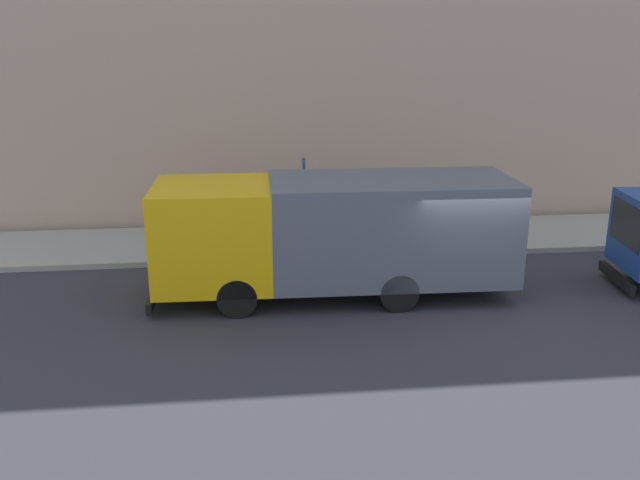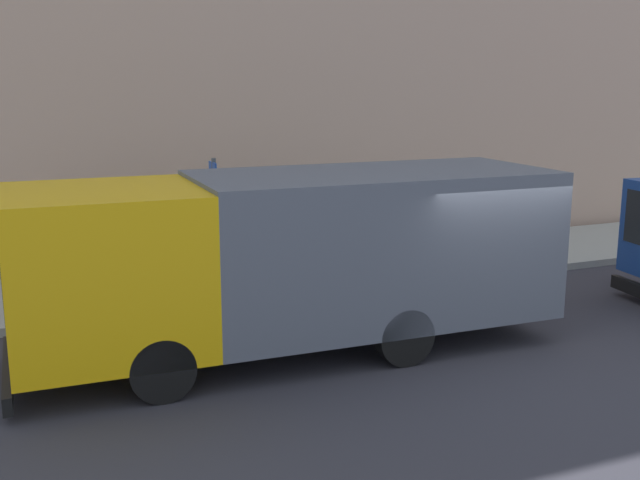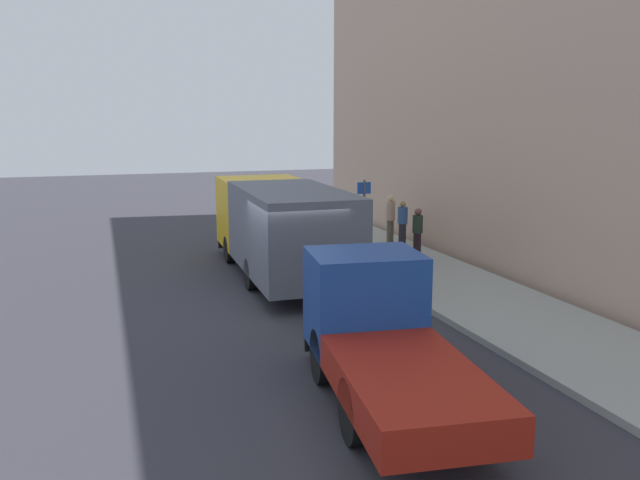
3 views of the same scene
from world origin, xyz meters
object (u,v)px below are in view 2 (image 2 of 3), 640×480
object	(u,v)px
pedestrian_walking	(101,237)
pedestrian_standing	(215,232)
pedestrian_third	(67,238)
traffic_cone_orange	(33,292)
street_sign_post	(215,216)
large_utility_truck	(294,253)

from	to	relation	value
pedestrian_walking	pedestrian_standing	size ratio (longest dim) A/B	0.96
pedestrian_third	traffic_cone_orange	xyz separation A→B (m)	(-1.68, 0.75, -0.57)
pedestrian_walking	street_sign_post	bearing A→B (deg)	-16.99
pedestrian_walking	pedestrian_standing	bearing A→B (deg)	20.40
traffic_cone_orange	street_sign_post	distance (m)	3.37
pedestrian_third	street_sign_post	xyz separation A→B (m)	(-2.02, -2.40, 0.59)
pedestrian_walking	street_sign_post	xyz separation A→B (m)	(-2.18, -1.76, 0.67)
street_sign_post	pedestrian_standing	bearing A→B (deg)	-14.40
pedestrian_third	street_sign_post	distance (m)	3.19
traffic_cone_orange	pedestrian_standing	bearing A→B (deg)	-69.77
traffic_cone_orange	street_sign_post	xyz separation A→B (m)	(-0.33, -3.15, 1.16)
pedestrian_standing	street_sign_post	world-z (taller)	street_sign_post
pedestrian_walking	traffic_cone_orange	bearing A→B (deg)	-92.74
large_utility_truck	pedestrian_standing	size ratio (longest dim) A/B	4.93
traffic_cone_orange	street_sign_post	world-z (taller)	street_sign_post
pedestrian_standing	street_sign_post	xyz separation A→B (m)	(-1.65, 0.42, 0.62)
traffic_cone_orange	pedestrian_third	bearing A→B (deg)	-23.95
pedestrian_standing	pedestrian_third	bearing A→B (deg)	83.23
pedestrian_walking	street_sign_post	distance (m)	2.88
pedestrian_third	street_sign_post	size ratio (longest dim) A/B	0.67
pedestrian_walking	street_sign_post	world-z (taller)	street_sign_post
pedestrian_standing	traffic_cone_orange	bearing A→B (deg)	110.87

